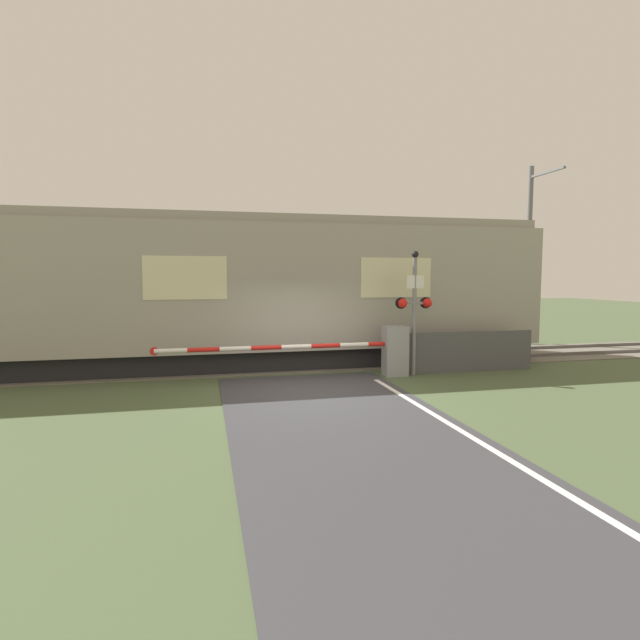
{
  "coord_description": "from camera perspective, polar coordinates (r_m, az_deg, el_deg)",
  "views": [
    {
      "loc": [
        -2.38,
        -10.62,
        2.61
      ],
      "look_at": [
        0.61,
        2.09,
        1.45
      ],
      "focal_mm": 28.0,
      "sensor_mm": 36.0,
      "label": 1
    }
  ],
  "objects": [
    {
      "name": "ground_plane",
      "position": [
        11.19,
        -0.61,
        -8.41
      ],
      "size": [
        80.0,
        80.0,
        0.0
      ],
      "primitive_type": "plane",
      "color": "#475638"
    },
    {
      "name": "signal_post",
      "position": [
        13.25,
        10.74,
        1.72
      ],
      "size": [
        0.99,
        0.26,
        3.26
      ],
      "color": "gray",
      "rests_on": "ground_plane"
    },
    {
      "name": "catenary_pole",
      "position": [
        20.63,
        22.77,
        7.15
      ],
      "size": [
        0.2,
        1.9,
        6.7
      ],
      "color": "slate",
      "rests_on": "ground_plane"
    },
    {
      "name": "train",
      "position": [
        14.52,
        -14.9,
        3.17
      ],
      "size": [
        20.46,
        3.13,
        4.25
      ],
      "color": "black",
      "rests_on": "ground_plane"
    },
    {
      "name": "crossing_barrier",
      "position": [
        13.01,
        6.42,
        -3.45
      ],
      "size": [
        6.4,
        0.44,
        1.31
      ],
      "color": "gray",
      "rests_on": "ground_plane"
    },
    {
      "name": "track_bed",
      "position": [
        14.93,
        -3.88,
        -4.91
      ],
      "size": [
        36.0,
        3.2,
        0.13
      ],
      "color": "#666056",
      "rests_on": "ground_plane"
    },
    {
      "name": "roadside_fence",
      "position": [
        14.21,
        16.89,
        -3.48
      ],
      "size": [
        3.67,
        0.06,
        1.1
      ],
      "color": "#4C4C51",
      "rests_on": "ground_plane"
    }
  ]
}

